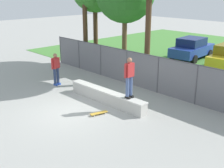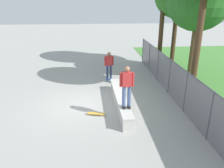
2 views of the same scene
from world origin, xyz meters
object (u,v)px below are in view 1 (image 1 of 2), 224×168
concrete_ledge (106,96)px  skateboard (99,113)px  car_blue (192,48)px  bystander (56,68)px  skateboarder (129,76)px

concrete_ledge → skateboard: (0.81, -1.19, -0.23)m
car_blue → bystander: (-1.80, -11.15, 0.17)m
skateboarder → concrete_ledge: bearing=-176.6°
concrete_ledge → bystander: bearing=-176.4°
skateboard → car_blue: (-2.92, 12.09, 0.77)m
car_blue → bystander: bearing=-99.2°
concrete_ledge → skateboard: concrete_ledge is taller
skateboard → car_blue: car_blue is taller
concrete_ledge → car_blue: 11.12m
skateboard → car_blue: bearing=103.6°
skateboarder → skateboard: bearing=-114.3°
concrete_ledge → skateboarder: 1.91m
concrete_ledge → car_blue: size_ratio=1.08×
skateboarder → car_blue: skateboarder is taller
skateboard → bystander: bystander is taller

